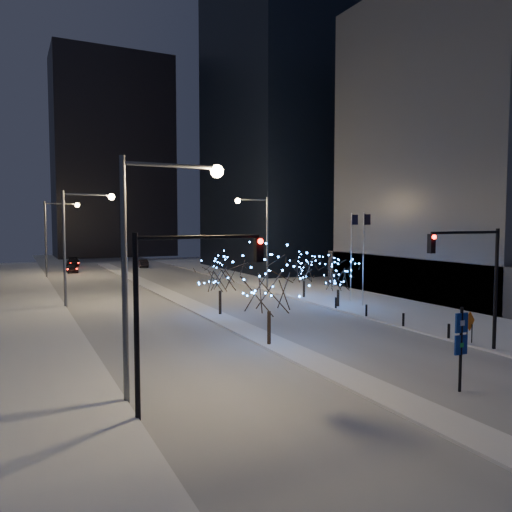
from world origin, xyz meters
TOP-DOWN VIEW (x-y plane):
  - ground at (0.00, 0.00)m, footprint 160.00×160.00m
  - road at (0.00, 35.00)m, footprint 20.00×130.00m
  - median at (0.00, 30.00)m, footprint 2.00×80.00m
  - east_sidewalk at (15.00, 20.00)m, footprint 10.00×90.00m
  - west_sidewalk at (-14.00, 20.00)m, footprint 8.00×90.00m
  - midrise_block at (34.00, 18.00)m, footprint 30.00×22.00m
  - plinth at (34.00, 18.00)m, footprint 30.00×24.00m
  - horizon_block at (6.00, 92.00)m, footprint 24.00×14.00m
  - street_lamp_w_near at (-8.94, 2.00)m, footprint 4.40×0.56m
  - street_lamp_w_mid at (-8.94, 27.00)m, footprint 4.40×0.56m
  - street_lamp_w_far at (-8.94, 52.00)m, footprint 4.40×0.56m
  - street_lamp_east at (10.08, 30.00)m, footprint 3.90×0.56m
  - traffic_signal_west at (-8.44, -0.00)m, footprint 5.26×0.43m
  - traffic_signal_east at (8.94, 1.00)m, footprint 5.26×0.43m
  - flagpoles at (13.37, 17.25)m, footprint 1.35×2.60m
  - bollards at (10.20, 10.00)m, footprint 0.16×12.16m
  - car_near at (-6.45, 57.81)m, footprint 1.93×3.89m
  - car_mid at (4.84, 61.86)m, footprint 1.50×3.94m
  - car_far at (-4.99, 68.44)m, footprint 2.59×5.01m
  - holiday_tree_median_near at (-0.50, 7.64)m, footprint 6.02×6.02m
  - holiday_tree_median_far at (0.50, 17.78)m, footprint 4.32×4.32m
  - holiday_tree_plaza_near at (10.92, 16.68)m, footprint 3.81×3.81m
  - holiday_tree_plaza_far at (11.02, 22.40)m, footprint 3.64×3.64m
  - wayfinding_sign at (3.27, -3.01)m, footprint 0.67×0.13m
  - construction_sign at (10.30, 2.53)m, footprint 1.13×0.34m

SIDE VIEW (x-z plane):
  - ground at x=0.00m, z-range 0.00..0.00m
  - road at x=0.00m, z-range 0.00..0.02m
  - median at x=0.00m, z-range 0.00..0.15m
  - east_sidewalk at x=15.00m, z-range 0.00..0.15m
  - west_sidewalk at x=-14.00m, z-range 0.00..0.15m
  - bollards at x=10.20m, z-range 0.15..1.05m
  - car_near at x=-6.45m, z-range 0.00..1.27m
  - car_mid at x=4.84m, z-range 0.00..1.28m
  - car_far at x=-4.99m, z-range 0.00..1.39m
  - construction_sign at x=10.30m, z-range 0.34..2.26m
  - plinth at x=34.00m, z-range 0.00..4.00m
  - wayfinding_sign at x=3.27m, z-range 0.42..4.16m
  - holiday_tree_plaza_near at x=10.92m, z-range 0.72..5.04m
  - holiday_tree_plaza_far at x=11.02m, z-range 0.78..4.99m
  - holiday_tree_median_far at x=0.50m, z-range 0.93..5.74m
  - holiday_tree_median_near at x=-0.50m, z-range 0.95..6.83m
  - traffic_signal_west at x=-8.44m, z-range 1.26..8.26m
  - traffic_signal_east at x=8.94m, z-range 1.26..8.26m
  - flagpoles at x=13.37m, z-range 0.80..8.80m
  - street_lamp_east at x=10.08m, z-range 1.45..11.45m
  - street_lamp_w_near at x=-8.94m, z-range 1.50..11.50m
  - street_lamp_w_mid at x=-8.94m, z-range 1.50..11.50m
  - street_lamp_w_far at x=-8.94m, z-range 1.50..11.50m
  - midrise_block at x=34.00m, z-range 0.00..30.00m
  - horizon_block at x=6.00m, z-range 0.00..42.00m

